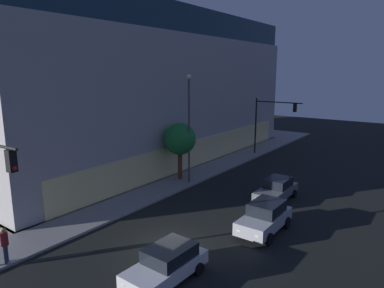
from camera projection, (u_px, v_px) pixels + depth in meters
ground_plane at (170, 245)px, 19.45m from camera, size 120.00×120.00×0.00m
modern_building at (113, 87)px, 41.52m from camera, size 38.44×25.75×15.67m
traffic_light_far_corner at (270, 117)px, 39.25m from camera, size 0.32×5.45×6.44m
street_lamp_sidewalk at (189, 117)px, 29.11m from camera, size 0.44×0.44×9.22m
sidewalk_tree at (180, 139)px, 30.31m from camera, size 2.81×2.81×5.06m
pedestrian_waiting at (5, 242)px, 17.22m from camera, size 0.36×0.36×1.86m
car_white at (167, 264)px, 16.11m from camera, size 4.28×2.21×1.59m
car_silver at (265, 217)px, 21.01m from camera, size 4.34×2.12×1.83m
car_grey at (277, 189)px, 26.34m from camera, size 4.46×2.10×1.62m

